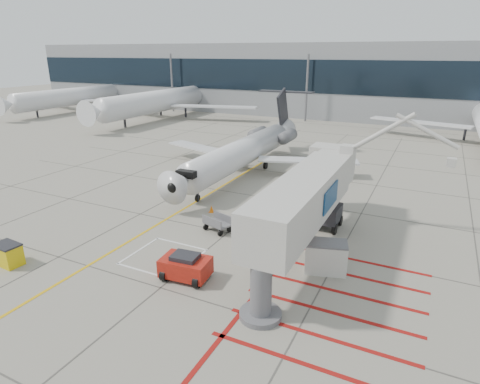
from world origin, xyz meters
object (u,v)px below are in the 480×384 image
at_px(spill_bin, 8,254).
at_px(pushback_tug, 186,266).
at_px(regional_jet, 233,142).
at_px(jet_bridge, 303,207).

bearing_deg(spill_bin, pushback_tug, 22.21).
relative_size(regional_jet, jet_bridge, 1.64).
relative_size(regional_jet, spill_bin, 18.61).
bearing_deg(jet_bridge, spill_bin, -152.55).
bearing_deg(spill_bin, jet_bridge, 31.67).
distance_m(regional_jet, pushback_tug, 19.33).
bearing_deg(pushback_tug, jet_bridge, 36.62).
bearing_deg(pushback_tug, spill_bin, -167.71).
relative_size(pushback_tug, spill_bin, 1.72).
distance_m(pushback_tug, spill_bin, 11.18).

